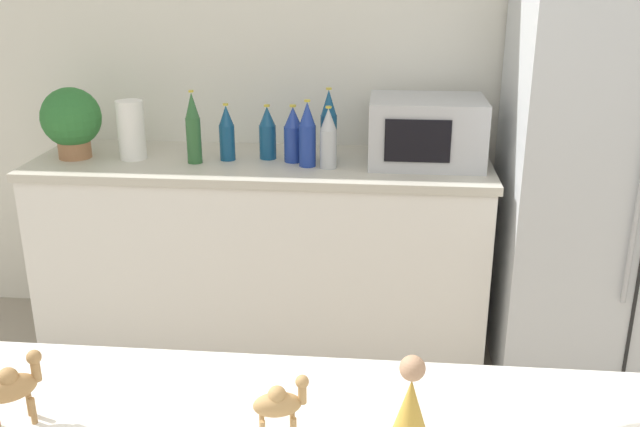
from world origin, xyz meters
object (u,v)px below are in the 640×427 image
(refrigerator, at_px, (622,180))
(wise_man_figurine_crimson, at_px, (411,404))
(paper_towel_roll, at_px, (131,130))
(back_bottle_3, at_px, (307,135))
(camel_figurine_second, at_px, (12,386))
(back_bottle_5, at_px, (193,129))
(camel_figurine, at_px, (280,403))
(back_bottle_1, at_px, (267,133))
(back_bottle_0, at_px, (227,133))
(back_bottle_2, at_px, (329,126))
(back_bottle_4, at_px, (328,139))
(back_bottle_6, at_px, (293,135))
(microwave, at_px, (426,131))
(potted_plant, at_px, (71,120))

(refrigerator, bearing_deg, wise_man_figurine_crimson, -116.07)
(paper_towel_roll, bearing_deg, back_bottle_3, -3.59)
(camel_figurine_second, bearing_deg, back_bottle_5, 95.51)
(paper_towel_roll, relative_size, camel_figurine_second, 1.92)
(camel_figurine_second, bearing_deg, camel_figurine, 0.66)
(back_bottle_1, bearing_deg, refrigerator, -3.20)
(back_bottle_0, bearing_deg, wise_man_figurine_crimson, -69.14)
(paper_towel_roll, bearing_deg, back_bottle_1, 5.49)
(camel_figurine, distance_m, wise_man_figurine_crimson, 0.22)
(back_bottle_0, distance_m, camel_figurine, 2.02)
(back_bottle_2, bearing_deg, back_bottle_0, -174.70)
(back_bottle_4, relative_size, back_bottle_6, 1.06)
(back_bottle_1, bearing_deg, camel_figurine_second, -93.40)
(paper_towel_roll, height_order, back_bottle_3, back_bottle_3)
(back_bottle_6, bearing_deg, microwave, 2.84)
(back_bottle_0, xyz_separation_m, back_bottle_2, (0.44, 0.04, 0.03))
(back_bottle_3, relative_size, camel_figurine_second, 2.12)
(paper_towel_roll, distance_m, camel_figurine_second, 1.99)
(back_bottle_4, distance_m, back_bottle_6, 0.18)
(back_bottle_1, height_order, back_bottle_5, back_bottle_5)
(back_bottle_0, height_order, back_bottle_5, back_bottle_5)
(refrigerator, relative_size, back_bottle_5, 5.42)
(camel_figurine_second, height_order, wise_man_figurine_crimson, wise_man_figurine_crimson)
(back_bottle_1, height_order, wise_man_figurine_crimson, back_bottle_1)
(back_bottle_0, distance_m, wise_man_figurine_crimson, 2.07)
(paper_towel_roll, height_order, wise_man_figurine_crimson, paper_towel_roll)
(back_bottle_3, bearing_deg, back_bottle_0, 169.39)
(back_bottle_3, relative_size, back_bottle_4, 1.08)
(paper_towel_roll, distance_m, back_bottle_4, 0.87)
(back_bottle_0, distance_m, back_bottle_3, 0.36)
(back_bottle_2, xyz_separation_m, back_bottle_6, (-0.15, -0.04, -0.03))
(back_bottle_2, xyz_separation_m, wise_man_figurine_crimson, (0.30, -1.97, -0.03))
(back_bottle_0, distance_m, back_bottle_5, 0.15)
(back_bottle_1, bearing_deg, paper_towel_roll, -174.51)
(paper_towel_roll, relative_size, back_bottle_4, 0.98)
(potted_plant, xyz_separation_m, back_bottle_2, (1.12, 0.07, -0.02))
(back_bottle_4, bearing_deg, paper_towel_roll, 175.45)
(camel_figurine_second, relative_size, wise_man_figurine_crimson, 0.83)
(back_bottle_5, bearing_deg, back_bottle_4, -2.71)
(back_bottle_5, height_order, camel_figurine_second, back_bottle_5)
(refrigerator, relative_size, microwave, 3.53)
(paper_towel_roll, relative_size, back_bottle_1, 1.07)
(potted_plant, relative_size, back_bottle_1, 1.30)
(back_bottle_0, height_order, back_bottle_6, same)
(back_bottle_0, xyz_separation_m, back_bottle_4, (0.45, -0.09, 0.01))
(back_bottle_0, height_order, back_bottle_1, back_bottle_0)
(potted_plant, height_order, microwave, potted_plant)
(camel_figurine, bearing_deg, paper_towel_roll, 115.82)
(microwave, distance_m, camel_figurine, 2.00)
(back_bottle_5, height_order, wise_man_figurine_crimson, back_bottle_5)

